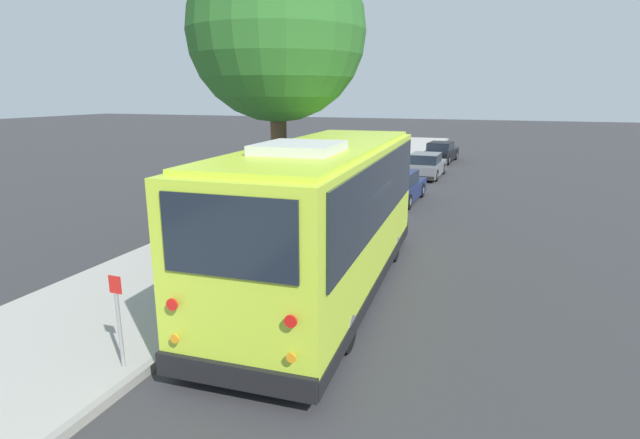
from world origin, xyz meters
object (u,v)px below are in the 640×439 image
shuttle_bus (325,211)px  parked_sedan_black (440,153)px  parked_sedan_navy (397,188)px  street_tree (278,19)px  sign_post_near (119,321)px  sign_post_far (195,291)px  parked_sedan_gray (425,166)px

shuttle_bus → parked_sedan_black: size_ratio=1.99×
parked_sedan_navy → shuttle_bus: bearing=-175.3°
street_tree → sign_post_near: (-7.49, -0.61, -5.36)m
shuttle_bus → parked_sedan_navy: size_ratio=2.17×
parked_sedan_navy → sign_post_far: parked_sedan_navy is taller
parked_sedan_gray → street_tree: (-13.83, 2.15, 5.71)m
parked_sedan_navy → sign_post_far: 12.53m
sign_post_near → sign_post_far: bearing=0.0°
street_tree → sign_post_far: bearing=-173.6°
shuttle_bus → parked_sedan_black: shuttle_bus is taller
parked_sedan_gray → sign_post_near: size_ratio=2.78×
parked_sedan_navy → street_tree: street_tree is taller
sign_post_near → sign_post_far: sign_post_near is taller
shuttle_bus → parked_sedan_gray: size_ratio=2.15×
shuttle_bus → sign_post_near: shuttle_bus is taller
parked_sedan_gray → parked_sedan_black: bearing=1.4°
parked_sedan_gray → sign_post_near: bearing=177.4°
parked_sedan_gray → sign_post_far: bearing=177.0°
parked_sedan_navy → street_tree: 9.25m
sign_post_near → street_tree: bearing=4.7°
street_tree → sign_post_far: (-5.47, -0.61, -5.64)m
shuttle_bus → parked_sedan_gray: 16.99m
parked_sedan_black → sign_post_near: (-27.72, 1.56, 0.34)m
parked_sedan_gray → sign_post_near: sign_post_near is taller
parked_sedan_navy → street_tree: (-6.98, 2.03, 5.71)m
street_tree → sign_post_near: street_tree is taller
shuttle_bus → street_tree: (3.11, 2.44, 4.43)m
parked_sedan_black → parked_sedan_navy: bearing=-176.4°
parked_sedan_gray → parked_sedan_black: 6.41m
parked_sedan_navy → sign_post_far: (-12.45, 1.42, 0.07)m
parked_sedan_navy → sign_post_near: size_ratio=2.75×
parked_sedan_navy → parked_sedan_black: bearing=1.8°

